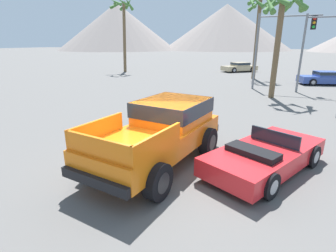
% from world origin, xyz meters
% --- Properties ---
extents(ground_plane, '(320.00, 320.00, 0.00)m').
position_xyz_m(ground_plane, '(0.00, 0.00, 0.00)').
color(ground_plane, '#5B5956').
extents(orange_pickup_truck, '(3.06, 5.41, 1.84)m').
position_xyz_m(orange_pickup_truck, '(-0.18, 0.79, 1.06)').
color(orange_pickup_truck, orange).
rests_on(orange_pickup_truck, ground_plane).
extents(red_convertible_car, '(3.47, 4.45, 1.10)m').
position_xyz_m(red_convertible_car, '(2.82, 1.25, 0.44)').
color(red_convertible_car, red).
rests_on(red_convertible_car, ground_plane).
extents(parked_car_blue, '(4.56, 2.81, 1.16)m').
position_xyz_m(parked_car_blue, '(7.38, 20.43, 0.59)').
color(parked_car_blue, '#334C9E').
rests_on(parked_car_blue, ground_plane).
extents(parked_car_tan, '(4.50, 4.26, 1.16)m').
position_xyz_m(parked_car_tan, '(-0.86, 28.72, 0.59)').
color(parked_car_tan, tan).
rests_on(parked_car_tan, ground_plane).
extents(traffic_light_main, '(3.52, 0.38, 5.47)m').
position_xyz_m(traffic_light_main, '(6.10, 15.45, 3.82)').
color(traffic_light_main, slate).
rests_on(traffic_light_main, ground_plane).
extents(traffic_light_crosswalk, '(4.30, 0.38, 5.64)m').
position_xyz_m(traffic_light_crosswalk, '(3.21, 15.94, 3.97)').
color(traffic_light_crosswalk, slate).
rests_on(traffic_light_crosswalk, ground_plane).
extents(palm_tree_tall, '(3.03, 3.11, 8.00)m').
position_xyz_m(palm_tree_tall, '(1.24, 22.24, 6.03)').
color(palm_tree_tall, brown).
rests_on(palm_tree_tall, ground_plane).
extents(palm_tree_short, '(2.79, 2.75, 6.56)m').
position_xyz_m(palm_tree_short, '(3.07, 12.46, 4.97)').
color(palm_tree_short, brown).
rests_on(palm_tree_short, ground_plane).
extents(palm_tree_leaning, '(2.96, 2.97, 8.59)m').
position_xyz_m(palm_tree_leaning, '(-14.36, 23.49, 6.42)').
color(palm_tree_leaning, brown).
rests_on(palm_tree_leaning, ground_plane).
extents(distant_mountain_range, '(182.32, 80.14, 20.91)m').
position_xyz_m(distant_mountain_range, '(6.92, 120.98, 9.57)').
color(distant_mountain_range, gray).
rests_on(distant_mountain_range, ground_plane).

